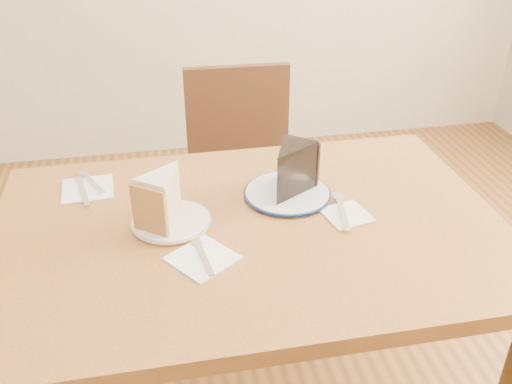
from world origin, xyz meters
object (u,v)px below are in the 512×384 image
object	(u,v)px
carrot_cake	(166,197)
chocolate_cake	(289,173)
plate_navy	(287,194)
plate_cream	(171,221)
chair_far	(244,185)
table	(250,258)

from	to	relation	value
carrot_cake	chocolate_cake	distance (m)	0.31
plate_navy	carrot_cake	world-z (taller)	carrot_cake
plate_navy	carrot_cake	distance (m)	0.32
plate_cream	chair_far	bearing A→B (deg)	65.14
chair_far	plate_navy	world-z (taller)	chair_far
carrot_cake	table	bearing A→B (deg)	22.75
plate_cream	carrot_cake	size ratio (longest dim) A/B	1.48
table	chocolate_cake	distance (m)	0.23
chair_far	table	bearing A→B (deg)	83.13
chair_far	plate_navy	xyz separation A→B (m)	(0.02, -0.52, 0.26)
plate_navy	chocolate_cake	size ratio (longest dim) A/B	1.59
table	chocolate_cake	xyz separation A→B (m)	(0.12, 0.10, 0.17)
carrot_cake	chocolate_cake	bearing A→B (deg)	46.96
chair_far	plate_cream	distance (m)	0.71
plate_cream	carrot_cake	world-z (taller)	carrot_cake
chair_far	carrot_cake	world-z (taller)	chair_far
table	carrot_cake	bearing A→B (deg)	166.05
chair_far	chocolate_cake	world-z (taller)	chair_far
chair_far	carrot_cake	size ratio (longest dim) A/B	7.27
table	plate_cream	distance (m)	0.21
carrot_cake	chocolate_cake	size ratio (longest dim) A/B	0.91
table	plate_cream	world-z (taller)	plate_cream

